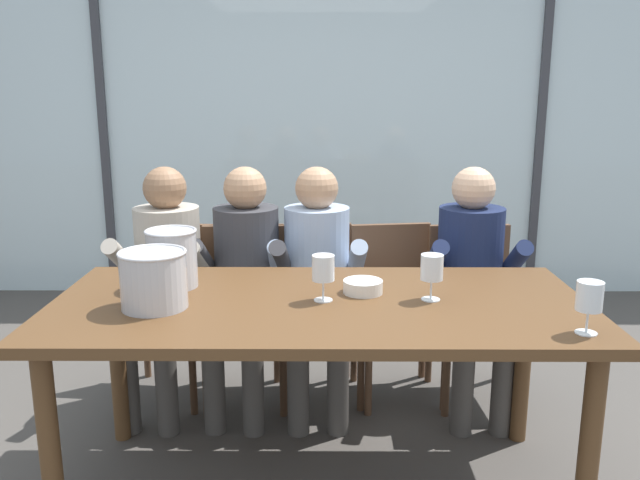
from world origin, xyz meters
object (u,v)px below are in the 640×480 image
person_navy_polo (472,273)px  dining_table (320,322)px  person_beige_jumper (164,273)px  ice_bucket_secondary (154,279)px  ice_bucket_primary (172,258)px  chair_near_curtain (171,297)px  chair_near_window_right (472,298)px  wine_glass_center_pour (432,269)px  tasting_bowl (363,287)px  wine_glass_by_left_taster (589,297)px  chair_right_of_center (394,297)px  person_pale_blue_shirt (317,273)px  chair_center (314,297)px  chair_left_of_center (245,299)px  wine_glass_near_bucket (323,269)px  person_charcoal_jacket (244,273)px

person_navy_polo → dining_table: bearing=-134.5°
person_beige_jumper → ice_bucket_secondary: size_ratio=4.86×
ice_bucket_primary → chair_near_curtain: bearing=104.7°
chair_near_window_right → wine_glass_center_pour: bearing=-116.1°
ice_bucket_secondary → wine_glass_center_pour: ice_bucket_secondary is taller
tasting_bowl → wine_glass_by_left_taster: 0.82m
chair_right_of_center → person_pale_blue_shirt: bearing=-166.6°
chair_center → person_pale_blue_shirt: 0.23m
chair_center → tasting_bowl: 0.87m
person_pale_blue_shirt → ice_bucket_primary: person_pale_blue_shirt is taller
chair_left_of_center → ice_bucket_secondary: (-0.20, -0.94, 0.39)m
ice_bucket_primary → dining_table: bearing=-16.6°
wine_glass_by_left_taster → wine_glass_center_pour: 0.56m
ice_bucket_primary → ice_bucket_secondary: (-0.01, -0.26, -0.01)m
chair_left_of_center → ice_bucket_secondary: 1.04m
dining_table → ice_bucket_secondary: 0.63m
wine_glass_near_bucket → wine_glass_center_pour: 0.40m
dining_table → ice_bucket_primary: bearing=163.4°
chair_right_of_center → wine_glass_center_pour: size_ratio=4.95×
ice_bucket_primary → chair_right_of_center: bearing=36.7°
chair_center → wine_glass_center_pour: 1.06m
chair_right_of_center → tasting_bowl: size_ratio=5.63×
person_charcoal_jacket → person_pale_blue_shirt: 0.35m
chair_right_of_center → dining_table: bearing=-121.0°
wine_glass_center_pour → person_navy_polo: bearing=65.9°
chair_center → person_beige_jumper: bearing=-177.4°
chair_left_of_center → person_beige_jumper: size_ratio=0.73×
dining_table → chair_center: chair_center is taller
ice_bucket_secondary → wine_glass_near_bucket: size_ratio=1.40×
chair_near_curtain → ice_bucket_secondary: ice_bucket_secondary is taller
wine_glass_center_pour → wine_glass_by_left_taster: bearing=-37.4°
chair_near_curtain → ice_bucket_primary: 0.84m
dining_table → person_beige_jumper: (-0.76, 0.74, -0.02)m
chair_near_window_right → person_charcoal_jacket: bearing=-176.7°
chair_near_curtain → wine_glass_by_left_taster: wine_glass_by_left_taster is taller
chair_near_curtain → ice_bucket_primary: (0.19, -0.72, 0.40)m
ice_bucket_primary → wine_glass_by_left_taster: size_ratio=1.33×
person_navy_polo → tasting_bowl: size_ratio=7.72×
chair_center → ice_bucket_primary: (-0.55, -0.71, 0.40)m
tasting_bowl → wine_glass_near_bucket: wine_glass_near_bucket is taller
wine_glass_near_bucket → chair_near_curtain: bearing=131.2°
person_beige_jumper → person_charcoal_jacket: (0.39, -0.00, 0.00)m
chair_center → person_beige_jumper: 0.76m
dining_table → chair_near_curtain: size_ratio=2.31×
person_charcoal_jacket → wine_glass_center_pour: person_charcoal_jacket is taller
chair_right_of_center → wine_glass_near_bucket: size_ratio=4.95×
person_beige_jumper → person_navy_polo: same height
person_pale_blue_shirt → wine_glass_near_bucket: bearing=-89.0°
dining_table → person_navy_polo: bearing=44.9°
person_pale_blue_shirt → dining_table: bearing=-90.0°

